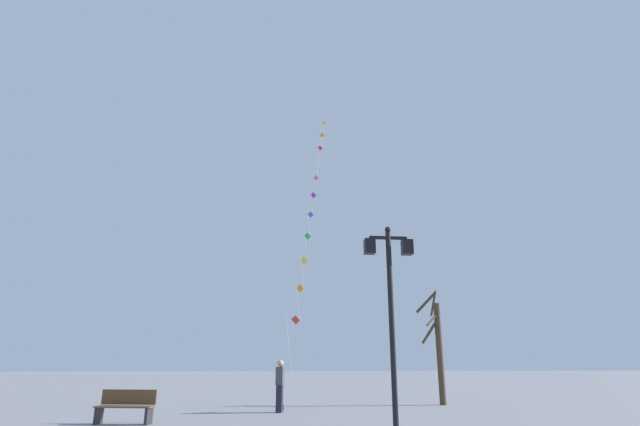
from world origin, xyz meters
The scene contains 6 objects.
ground_plane centered at (0.00, 20.00, 0.00)m, with size 160.00×160.00×0.00m, color gray.
twin_lantern_lamp_post centered at (1.86, 9.55, 3.54)m, with size 1.30×0.28×5.14m.
kite_train centered at (0.81, 22.69, 9.76)m, with size 3.08×13.26×18.54m.
kite_flyer centered at (-0.86, 14.87, 0.90)m, with size 0.31×0.63×1.71m.
bare_tree centered at (5.68, 17.31, 2.24)m, with size 0.91×1.33×4.56m.
park_bench centered at (-5.18, 12.03, 0.45)m, with size 1.66×0.74×0.89m.
Camera 1 is at (-1.20, -2.95, 1.62)m, focal length 27.35 mm.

